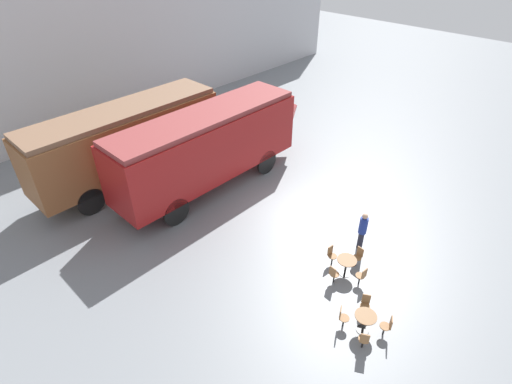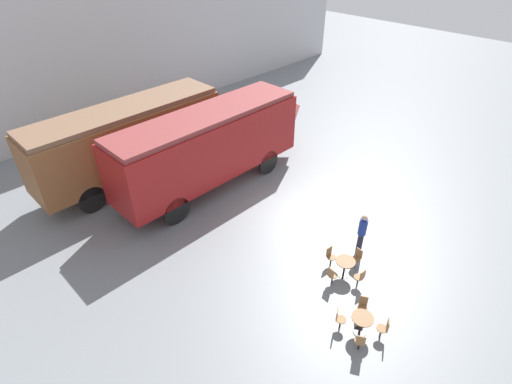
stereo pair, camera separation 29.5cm
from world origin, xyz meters
name	(u,v)px [view 1 (the left image)]	position (x,y,z in m)	size (l,w,h in m)	color
ground_plane	(297,212)	(0.00, 0.00, 0.00)	(80.00, 80.00, 0.00)	gray
backdrop_wall	(111,53)	(0.00, 15.22, 4.50)	(44.00, 0.15, 9.00)	silver
passenger_coach_wooden	(126,138)	(-3.70, 8.14, 2.42)	(9.91, 2.58, 4.03)	brown
streamlined_locomotive	(218,140)	(-0.63, 4.66, 2.44)	(12.04, 2.60, 4.09)	maroon
cafe_table_near	(346,263)	(-1.77, -3.84, 0.57)	(0.76, 0.76, 0.75)	black
cafe_table_mid	(365,320)	(-3.56, -5.74, 0.57)	(0.74, 0.74, 0.77)	black
cafe_chair_0	(358,255)	(-1.02, -3.92, 0.51)	(0.37, 0.36, 0.87)	black
cafe_chair_1	(331,254)	(-1.69, -3.09, 0.51)	(0.36, 0.37, 0.87)	black
cafe_chair_2	(333,274)	(-2.52, -3.76, 0.51)	(0.37, 0.36, 0.87)	black
cafe_chair_3	(362,275)	(-1.85, -4.59, 0.51)	(0.36, 0.37, 0.87)	black
cafe_chair_4	(365,303)	(-2.92, -5.38, 0.51)	(0.40, 0.39, 0.87)	black
cafe_chair_5	(342,316)	(-3.93, -5.09, 0.51)	(0.39, 0.40, 0.87)	black
cafe_chair_6	(364,339)	(-4.21, -6.10, 0.51)	(0.40, 0.39, 0.87)	black
cafe_chair_7	(388,325)	(-3.20, -6.39, 0.51)	(0.39, 0.40, 0.87)	black
visitor_person	(363,230)	(-0.06, -3.44, 0.99)	(0.34, 0.34, 1.80)	#262633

